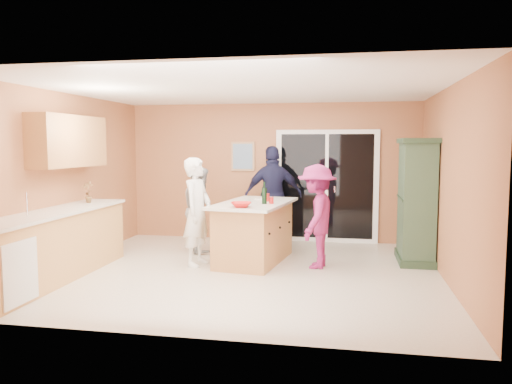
% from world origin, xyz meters
% --- Properties ---
extents(floor, '(5.50, 5.50, 0.00)m').
position_xyz_m(floor, '(0.00, 0.00, 0.00)').
color(floor, beige).
rests_on(floor, ground).
extents(ceiling, '(5.50, 5.00, 0.10)m').
position_xyz_m(ceiling, '(0.00, 0.00, 2.60)').
color(ceiling, white).
rests_on(ceiling, wall_back).
extents(wall_back, '(5.50, 0.10, 2.60)m').
position_xyz_m(wall_back, '(0.00, 2.50, 1.30)').
color(wall_back, tan).
rests_on(wall_back, ground).
extents(wall_front, '(5.50, 0.10, 2.60)m').
position_xyz_m(wall_front, '(0.00, -2.50, 1.30)').
color(wall_front, tan).
rests_on(wall_front, ground).
extents(wall_left, '(0.10, 5.00, 2.60)m').
position_xyz_m(wall_left, '(-2.75, 0.00, 1.30)').
color(wall_left, tan).
rests_on(wall_left, ground).
extents(wall_right, '(0.10, 5.00, 2.60)m').
position_xyz_m(wall_right, '(2.75, 0.00, 1.30)').
color(wall_right, tan).
rests_on(wall_right, ground).
extents(left_cabinet_run, '(0.65, 3.05, 1.24)m').
position_xyz_m(left_cabinet_run, '(-2.45, -1.05, 0.46)').
color(left_cabinet_run, tan).
rests_on(left_cabinet_run, floor).
extents(upper_cabinets, '(0.35, 1.60, 0.75)m').
position_xyz_m(upper_cabinets, '(-2.58, -0.20, 1.88)').
color(upper_cabinets, tan).
rests_on(upper_cabinets, wall_left).
extents(sliding_door, '(1.90, 0.07, 2.10)m').
position_xyz_m(sliding_door, '(1.05, 2.46, 1.05)').
color(sliding_door, white).
rests_on(sliding_door, floor).
extents(framed_picture, '(0.46, 0.04, 0.56)m').
position_xyz_m(framed_picture, '(-0.55, 2.48, 1.60)').
color(framed_picture, '#A87D54').
rests_on(framed_picture, wall_back).
extents(kitchen_island, '(1.20, 1.90, 0.94)m').
position_xyz_m(kitchen_island, '(0.02, 0.66, 0.44)').
color(kitchen_island, tan).
rests_on(kitchen_island, floor).
extents(green_hutch, '(0.55, 1.05, 1.92)m').
position_xyz_m(green_hutch, '(2.49, 1.11, 0.94)').
color(green_hutch, '#223724').
rests_on(green_hutch, floor).
extents(woman_white, '(0.47, 0.65, 1.63)m').
position_xyz_m(woman_white, '(-0.79, 0.29, 0.82)').
color(woman_white, white).
rests_on(woman_white, floor).
extents(woman_grey, '(0.84, 0.89, 1.46)m').
position_xyz_m(woman_grey, '(-1.03, 1.25, 0.73)').
color(woman_grey, '#9C9C9E').
rests_on(woman_grey, floor).
extents(woman_navy, '(1.14, 0.77, 1.80)m').
position_xyz_m(woman_navy, '(0.12, 1.99, 0.90)').
color(woman_navy, '#1B1D3D').
rests_on(woman_navy, floor).
extents(woman_magenta, '(0.71, 1.07, 1.54)m').
position_xyz_m(woman_magenta, '(1.00, 0.47, 0.77)').
color(woman_magenta, '#9C2257').
rests_on(woman_magenta, floor).
extents(serving_bowl, '(0.34, 0.34, 0.07)m').
position_xyz_m(serving_bowl, '(-0.05, 0.02, 0.97)').
color(serving_bowl, red).
rests_on(serving_bowl, kitchen_island).
extents(tulip_vase, '(0.20, 0.15, 0.34)m').
position_xyz_m(tulip_vase, '(-2.45, 0.07, 1.11)').
color(tulip_vase, '#AA111F').
rests_on(tulip_vase, left_cabinet_run).
extents(tumbler_near, '(0.09, 0.09, 0.12)m').
position_xyz_m(tumbler_near, '(0.19, 0.81, 1.00)').
color(tumbler_near, red).
rests_on(tumbler_near, kitchen_island).
extents(tumbler_far, '(0.09, 0.09, 0.10)m').
position_xyz_m(tumbler_far, '(0.31, 0.51, 0.99)').
color(tumbler_far, red).
rests_on(tumbler_far, kitchen_island).
extents(wine_bottle, '(0.08, 0.08, 0.33)m').
position_xyz_m(wine_bottle, '(0.21, 0.46, 1.07)').
color(wine_bottle, black).
rests_on(wine_bottle, kitchen_island).
extents(white_plate, '(0.26, 0.26, 0.01)m').
position_xyz_m(white_plate, '(0.04, 1.10, 0.94)').
color(white_plate, silver).
rests_on(white_plate, kitchen_island).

